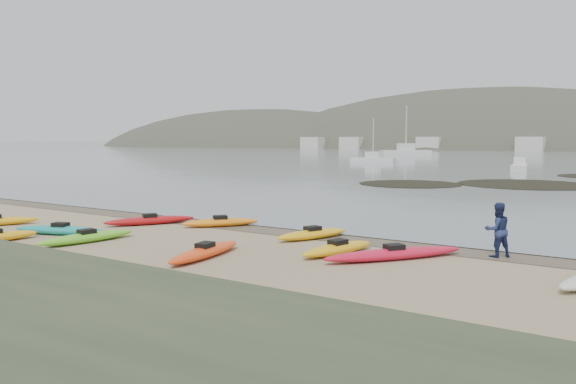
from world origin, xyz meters
The scene contains 5 objects.
ground centered at (0.00, 0.00, 0.00)m, with size 600.00×600.00×0.00m, color tan.
wet_sand centered at (0.00, -0.30, 0.00)m, with size 60.00×60.00×0.00m, color brown.
kayaks centered at (-1.18, -4.01, 0.17)m, with size 23.82×10.02×0.34m.
person_east centered at (8.15, -0.80, 0.84)m, with size 0.81×0.63×1.67m, color navy.
kelp_mats centered at (2.71, 30.17, 0.03)m, with size 19.70×25.71×0.04m.
Camera 1 is at (12.08, -18.38, 3.61)m, focal length 35.00 mm.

